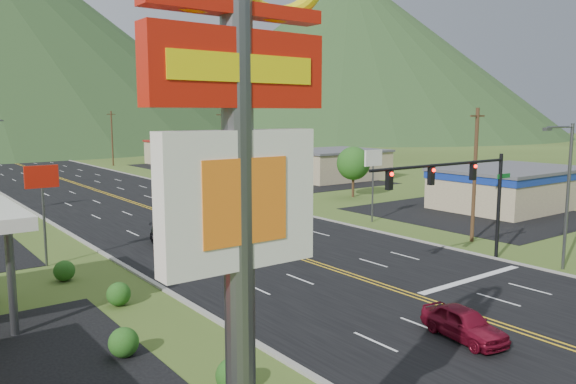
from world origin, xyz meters
TOP-DOWN VIEW (x-y plane):
  - pylon_sign at (-17.00, 2.00)m, footprint 4.32×0.60m
  - traffic_signal at (6.48, 14.00)m, footprint 13.10×0.43m
  - streetlight_east at (11.18, 10.00)m, footprint 3.28×0.25m
  - building_east_near at (30.00, 25.00)m, footprint 15.40×10.40m
  - building_east_mid at (32.00, 55.00)m, footprint 14.40×11.40m
  - building_east_far at (28.00, 90.00)m, footprint 16.40×12.40m
  - pole_sign_west_a at (-14.00, 30.00)m, footprint 2.00×0.18m
  - pole_sign_east_a at (13.00, 28.00)m, footprint 2.00×0.18m
  - pole_sign_east_b at (13.00, 60.00)m, footprint 2.00×0.18m
  - tree_east_a at (22.00, 40.00)m, footprint 3.84×3.84m
  - tree_east_b at (26.00, 78.00)m, footprint 3.84×3.84m
  - utility_pole_a at (13.50, 18.00)m, footprint 1.60×0.28m
  - utility_pole_b at (13.50, 55.00)m, footprint 1.60×0.28m
  - utility_pole_c at (13.50, 95.00)m, footprint 1.60×0.28m
  - utility_pole_d at (13.50, 135.00)m, footprint 1.60×0.28m
  - mountain_ne at (147.84, 176.19)m, footprint 180.00×180.00m
  - car_red_near at (-2.74, 6.97)m, footprint 2.25×4.27m
  - car_dark_mid at (-5.47, 30.32)m, footprint 2.68×5.05m
  - car_red_far at (5.74, 53.03)m, footprint 2.19×4.48m

SIDE VIEW (x-z plane):
  - car_red_near at x=-2.74m, z-range 0.00..1.39m
  - car_dark_mid at x=-5.47m, z-range 0.00..1.39m
  - car_red_far at x=5.74m, z-range 0.00..1.41m
  - building_east_mid at x=32.00m, z-range 0.01..4.31m
  - building_east_far at x=28.00m, z-range 0.01..4.51m
  - building_east_near at x=30.00m, z-range 0.22..4.32m
  - tree_east_a at x=22.00m, z-range 0.98..6.80m
  - tree_east_b at x=26.00m, z-range 0.98..6.80m
  - pole_sign_west_a at x=-14.00m, z-range 1.85..8.25m
  - pole_sign_east_a at x=13.00m, z-range 1.85..8.25m
  - pole_sign_east_b at x=13.00m, z-range 1.85..8.25m
  - utility_pole_a at x=13.50m, z-range 0.13..10.13m
  - utility_pole_b at x=13.50m, z-range 0.13..10.13m
  - utility_pole_c at x=13.50m, z-range 0.13..10.13m
  - utility_pole_d at x=13.50m, z-range 0.13..10.13m
  - streetlight_east at x=11.18m, z-range 0.68..9.68m
  - traffic_signal at x=6.48m, z-range 1.83..8.83m
  - pylon_sign at x=-17.00m, z-range 2.30..16.30m
  - mountain_ne at x=147.84m, z-range 0.00..70.00m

